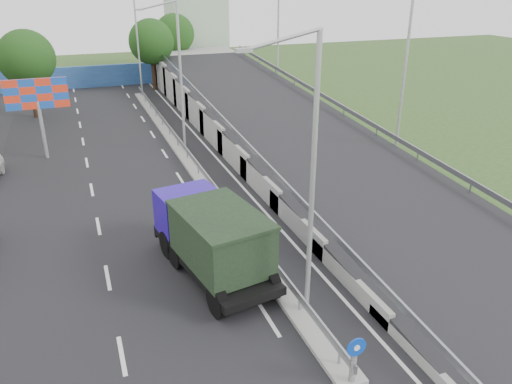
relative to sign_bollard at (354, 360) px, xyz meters
name	(u,v)px	position (x,y,z in m)	size (l,w,h in m)	color
road_surface	(154,188)	(-3.00, 17.83, -1.03)	(26.00, 90.00, 0.04)	black
median	(188,160)	(0.00, 21.83, -0.93)	(1.00, 44.00, 0.20)	gray
overpass_ramp	(288,126)	(7.50, 21.83, 0.72)	(10.00, 50.00, 3.50)	gray
median_guardrail	(187,151)	(0.00, 21.83, -0.28)	(0.09, 44.00, 0.71)	gray
sign_bollard	(354,360)	(0.00, 0.00, 0.00)	(0.64, 0.23, 1.67)	black
lamp_post_near	(308,169)	(0.11, 3.83, 4.77)	(2.74, 0.18, 10.08)	#B2B5B7
lamp_post_mid	(178,70)	(0.11, 23.83, 4.77)	(2.74, 0.18, 10.08)	#B2B5B7
lamp_post_far	(135,38)	(0.11, 43.83, 4.77)	(2.74, 0.18, 10.08)	#B2B5B7
blue_wall	(95,76)	(-4.00, 49.83, 0.17)	(30.00, 0.50, 2.40)	#274491
church	(196,28)	(10.00, 57.83, 4.28)	(7.00, 7.00, 13.80)	#B2CCAD
billboard	(37,98)	(-9.00, 25.83, 3.15)	(4.00, 0.24, 5.50)	#B2B5B7
tree_left_mid	(26,58)	(-10.00, 37.83, 4.14)	(4.80, 4.80, 7.60)	black
tree_median_far	(151,42)	(2.00, 45.83, 4.14)	(4.80, 4.80, 7.60)	black
tree_ramp_far	(174,34)	(6.00, 52.83, 4.14)	(4.80, 4.80, 7.60)	black
dump_truck	(211,236)	(-2.24, 7.75, 0.73)	(3.81, 7.56, 3.18)	black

